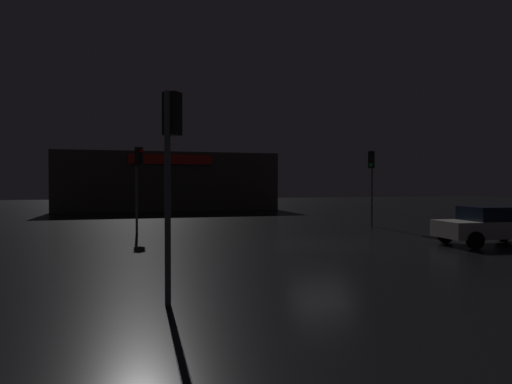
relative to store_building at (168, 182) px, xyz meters
name	(u,v)px	position (x,y,z in m)	size (l,w,h in m)	color
ground_plane	(322,245)	(4.13, -28.01, -2.70)	(120.00, 120.00, 0.00)	black
store_building	(168,182)	(0.00, 0.00, 0.00)	(20.17, 8.54, 5.39)	#4C4742
traffic_signal_main	(171,147)	(-2.38, -35.32, 0.46)	(0.42, 0.43, 4.28)	#595B60
traffic_signal_opposite	(371,170)	(9.96, -21.74, 0.56)	(0.42, 0.42, 4.32)	#595B60
traffic_signal_cross_left	(139,169)	(-2.93, -21.80, 0.49)	(0.43, 0.41, 4.25)	#595B60
car_near	(491,225)	(10.63, -29.83, -1.91)	(4.29, 2.28, 1.53)	silver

